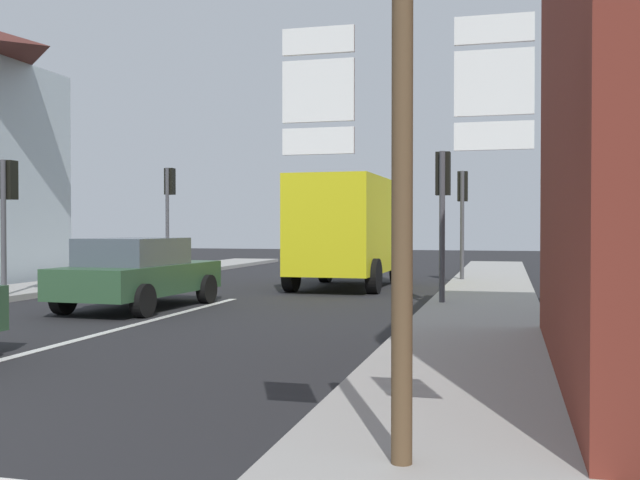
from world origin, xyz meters
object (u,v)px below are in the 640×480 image
Objects in this scene: sedan_far at (138,272)px; traffic_light_near_left at (8,197)px; route_sign_post at (402,194)px; traffic_light_far_left at (169,196)px; delivery_truck at (345,229)px; traffic_light_near_right at (443,193)px; traffic_light_far_right at (463,200)px.

traffic_light_near_left is at bearing 167.80° from sedan_far.
traffic_light_far_left reaches higher than route_sign_post.
route_sign_post reaches higher than delivery_truck.
traffic_light_far_left is (0.00, 8.30, 0.35)m from traffic_light_near_left.
traffic_light_near_right reaches higher than sedan_far.
sedan_far is 1.32× the size of traffic_light_near_left.
traffic_light_near_left is 8.31m from traffic_light_far_left.
route_sign_post is 0.95× the size of traffic_light_far_right.
delivery_truck is 5.38m from traffic_light_near_right.
traffic_light_far_right is at bearing 54.73° from sedan_far.
traffic_light_near_right is at bearing 5.21° from traffic_light_near_left.
route_sign_post is 14.32m from traffic_light_near_left.
traffic_light_far_left is at bearing 177.20° from traffic_light_far_right.
traffic_light_far_right is 9.86m from traffic_light_far_left.
delivery_truck is at bearing 63.24° from sedan_far.
delivery_truck is at bearing 103.76° from route_sign_post.
sedan_far is at bearing -164.39° from traffic_light_near_right.
sedan_far is at bearing -116.76° from delivery_truck.
route_sign_post is at bearing -59.85° from traffic_light_far_left.
delivery_truck is at bearing 124.79° from traffic_light_near_right.
route_sign_post is at bearing -52.96° from sedan_far.
traffic_light_near_right reaches higher than delivery_truck.
delivery_truck is 8.64m from traffic_light_near_left.
traffic_light_far_right is (3.04, 2.55, 0.85)m from delivery_truck.
traffic_light_near_left is 0.87× the size of traffic_light_far_left.
delivery_truck is at bearing 37.75° from traffic_light_near_left.
traffic_light_near_left is at bearing 137.09° from route_sign_post.
traffic_light_far_left is (-6.81, 3.03, 1.09)m from delivery_truck.
sedan_far is at bearing -125.27° from traffic_light_far_right.
route_sign_post is at bearing -86.57° from traffic_light_near_right.
traffic_light_far_left is (-10.48, 18.04, 0.83)m from route_sign_post.
traffic_light_far_left reaches higher than traffic_light_near_left.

